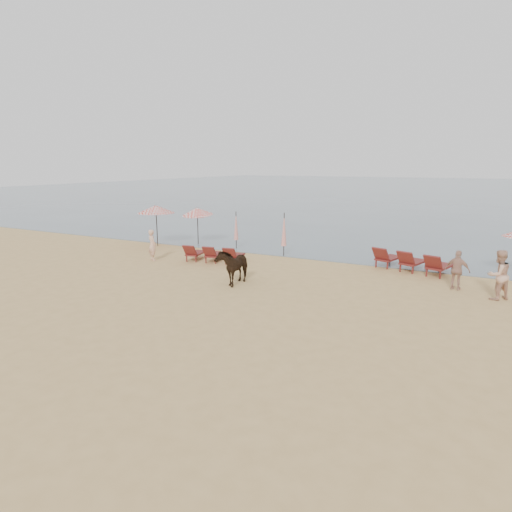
# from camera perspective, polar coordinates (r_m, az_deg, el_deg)

# --- Properties ---
(ground) EXTENTS (120.00, 120.00, 0.00)m
(ground) POSITION_cam_1_polar(r_m,az_deg,el_deg) (13.10, -10.11, -8.85)
(ground) COLOR tan
(ground) RESTS_ON ground
(sea) EXTENTS (160.00, 140.00, 0.06)m
(sea) POSITION_cam_1_polar(r_m,az_deg,el_deg) (90.12, 22.47, 8.31)
(sea) COLOR #51606B
(sea) RESTS_ON ground
(lounger_cluster_left) EXTENTS (2.86, 1.96, 0.58)m
(lounger_cluster_left) POSITION_cam_1_polar(r_m,az_deg,el_deg) (20.78, -5.67, 0.31)
(lounger_cluster_left) COLOR maroon
(lounger_cluster_left) RESTS_ON ground
(lounger_cluster_right) EXTENTS (3.45, 2.62, 0.67)m
(lounger_cluster_right) POSITION_cam_1_polar(r_m,az_deg,el_deg) (20.08, 19.98, -0.62)
(lounger_cluster_right) COLOR maroon
(lounger_cluster_right) RESTS_ON ground
(umbrella_open_left_a) EXTENTS (2.08, 2.08, 2.37)m
(umbrella_open_left_a) POSITION_cam_1_polar(r_m,az_deg,el_deg) (25.19, -13.20, 6.10)
(umbrella_open_left_a) COLOR black
(umbrella_open_left_a) RESTS_ON ground
(umbrella_open_left_b) EXTENTS (1.78, 1.82, 2.27)m
(umbrella_open_left_b) POSITION_cam_1_polar(r_m,az_deg,el_deg) (25.16, -7.83, 5.92)
(umbrella_open_left_b) COLOR black
(umbrella_open_left_b) RESTS_ON ground
(umbrella_closed_left) EXTENTS (0.25, 0.25, 2.09)m
(umbrella_closed_left) POSITION_cam_1_polar(r_m,az_deg,el_deg) (23.79, -2.67, 4.02)
(umbrella_closed_left) COLOR black
(umbrella_closed_left) RESTS_ON ground
(umbrella_closed_right) EXTENTS (0.27, 0.27, 2.24)m
(umbrella_closed_right) POSITION_cam_1_polar(r_m,az_deg,el_deg) (21.83, 3.76, 3.52)
(umbrella_closed_right) COLOR black
(umbrella_closed_right) RESTS_ON ground
(cow) EXTENTS (0.88, 1.76, 1.45)m
(cow) POSITION_cam_1_polar(r_m,az_deg,el_deg) (16.93, -3.06, -1.28)
(cow) COLOR black
(cow) RESTS_ON ground
(beachgoer_left) EXTENTS (0.67, 0.58, 1.54)m
(beachgoer_left) POSITION_cam_1_polar(r_m,az_deg,el_deg) (21.55, -13.66, 1.43)
(beachgoer_left) COLOR #E0A88C
(beachgoer_left) RESTS_ON ground
(beachgoer_right_a) EXTENTS (1.09, 1.07, 1.77)m
(beachgoer_right_a) POSITION_cam_1_polar(r_m,az_deg,el_deg) (17.09, 29.59, -2.20)
(beachgoer_right_a) COLOR tan
(beachgoer_right_a) RESTS_ON ground
(beachgoer_right_b) EXTENTS (0.94, 0.53, 1.51)m
(beachgoer_right_b) POSITION_cam_1_polar(r_m,az_deg,el_deg) (17.74, 25.26, -1.72)
(beachgoer_right_b) COLOR tan
(beachgoer_right_b) RESTS_ON ground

